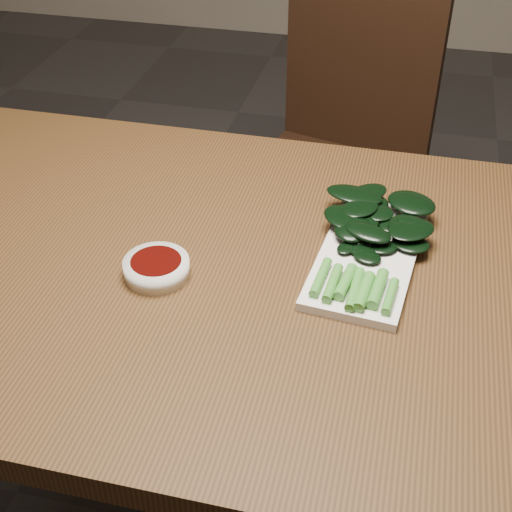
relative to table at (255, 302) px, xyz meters
name	(u,v)px	position (x,y,z in m)	size (l,w,h in m)	color
table	(255,302)	(0.00, 0.00, 0.00)	(1.40, 0.80, 0.75)	#442B13
chair_far	(339,150)	(0.02, 0.86, -0.19)	(0.50, 0.50, 0.89)	black
sauce_bowl	(157,268)	(-0.13, -0.05, 0.09)	(0.10, 0.10, 0.03)	white
serving_plate	(368,256)	(0.16, 0.05, 0.08)	(0.17, 0.30, 0.01)	white
gai_lan	(372,228)	(0.16, 0.10, 0.10)	(0.20, 0.32, 0.03)	green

